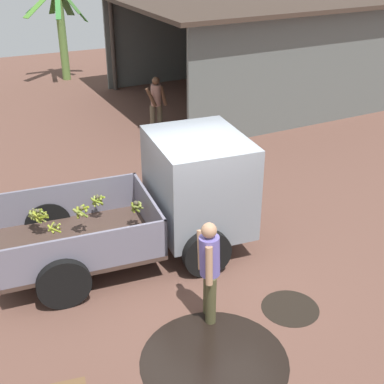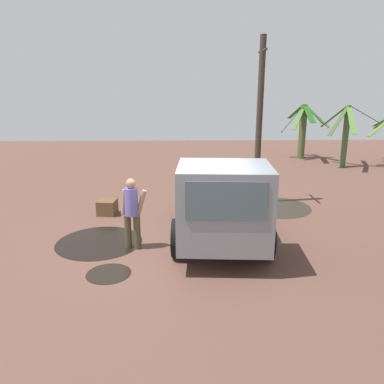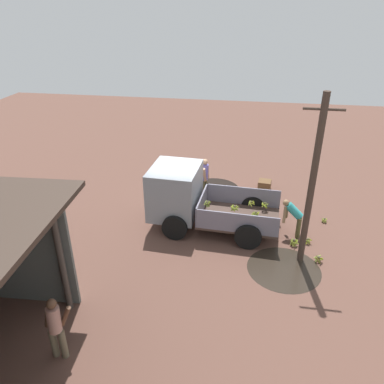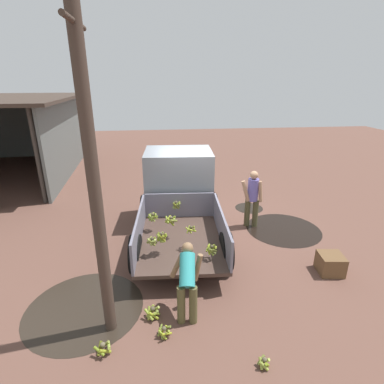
# 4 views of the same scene
# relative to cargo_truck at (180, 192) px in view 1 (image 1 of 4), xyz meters

# --- Properties ---
(ground) EXTENTS (36.00, 36.00, 0.00)m
(ground) POSITION_rel_cargo_truck_xyz_m (0.05, -0.68, -1.12)
(ground) COLOR brown
(mud_patch_0) EXTENTS (0.91, 0.91, 0.01)m
(mud_patch_0) POSITION_rel_cargo_truck_xyz_m (0.88, -2.39, -1.12)
(mud_patch_0) COLOR black
(mud_patch_0) RESTS_ON ground
(mud_patch_2) EXTENTS (2.08, 2.08, 0.01)m
(mud_patch_2) POSITION_rel_cargo_truck_xyz_m (-0.71, -2.91, -1.12)
(mud_patch_2) COLOR black
(mud_patch_2) RESTS_ON ground
(cargo_truck) EXTENTS (4.47, 2.41, 2.12)m
(cargo_truck) POSITION_rel_cargo_truck_xyz_m (0.00, 0.00, 0.00)
(cargo_truck) COLOR #44322A
(cargo_truck) RESTS_ON ground
(warehouse_shed) EXTENTS (8.76, 7.71, 3.35)m
(warehouse_shed) POSITION_rel_cargo_truck_xyz_m (6.11, 7.71, 1.34)
(warehouse_shed) COLOR #5B615E
(warehouse_shed) RESTS_ON ground
(banana_palm_0) EXTENTS (2.41, 2.22, 3.38)m
(banana_palm_0) POSITION_rel_cargo_truck_xyz_m (0.55, 12.53, 0.72)
(banana_palm_0) COLOR olive
(banana_palm_0) RESTS_ON ground
(person_foreground_visitor) EXTENTS (0.39, 0.64, 1.67)m
(person_foreground_visitor) POSITION_rel_cargo_truck_xyz_m (-0.39, -2.04, -0.20)
(person_foreground_visitor) COLOR #4A472A
(person_foreground_visitor) RESTS_ON ground
(person_bystander_near_shed) EXTENTS (0.66, 0.35, 1.59)m
(person_bystander_near_shed) POSITION_rel_cargo_truck_xyz_m (1.75, 5.90, -0.24)
(person_bystander_near_shed) COLOR brown
(person_bystander_near_shed) RESTS_ON ground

